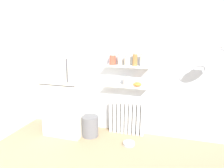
{
  "coord_description": "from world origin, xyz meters",
  "views": [
    {
      "loc": [
        0.75,
        -1.75,
        1.91
      ],
      "look_at": [
        -0.27,
        1.6,
        1.05
      ],
      "focal_mm": 33.4,
      "sensor_mm": 36.0,
      "label": 1
    }
  ],
  "objects_px": {
    "refrigerator": "(66,89)",
    "pet_food_bowl": "(129,144)",
    "storage_jar_3": "(135,60)",
    "radiator": "(127,118)",
    "trash_bin": "(90,126)",
    "storage_jar_1": "(120,60)",
    "shelf_bowl": "(137,84)",
    "storage_jar_0": "(113,60)",
    "vase": "(126,81)",
    "storage_jar_4": "(143,60)",
    "storage_jar_2": "(127,60)"
  },
  "relations": [
    {
      "from": "storage_jar_3",
      "to": "pet_food_bowl",
      "type": "distance_m",
      "value": 1.48
    },
    {
      "from": "refrigerator",
      "to": "shelf_bowl",
      "type": "bearing_deg",
      "value": 9.37
    },
    {
      "from": "radiator",
      "to": "trash_bin",
      "type": "height_order",
      "value": "radiator"
    },
    {
      "from": "storage_jar_2",
      "to": "pet_food_bowl",
      "type": "relative_size",
      "value": 0.89
    },
    {
      "from": "storage_jar_1",
      "to": "pet_food_bowl",
      "type": "height_order",
      "value": "storage_jar_1"
    },
    {
      "from": "storage_jar_2",
      "to": "storage_jar_1",
      "type": "bearing_deg",
      "value": 180.0
    },
    {
      "from": "storage_jar_3",
      "to": "vase",
      "type": "height_order",
      "value": "storage_jar_3"
    },
    {
      "from": "radiator",
      "to": "pet_food_bowl",
      "type": "bearing_deg",
      "value": -71.42
    },
    {
      "from": "storage_jar_3",
      "to": "radiator",
      "type": "bearing_deg",
      "value": 167.71
    },
    {
      "from": "storage_jar_1",
      "to": "storage_jar_4",
      "type": "relative_size",
      "value": 0.93
    },
    {
      "from": "storage_jar_0",
      "to": "storage_jar_3",
      "type": "relative_size",
      "value": 0.85
    },
    {
      "from": "refrigerator",
      "to": "storage_jar_4",
      "type": "relative_size",
      "value": 7.83
    },
    {
      "from": "storage_jar_0",
      "to": "storage_jar_1",
      "type": "height_order",
      "value": "storage_jar_1"
    },
    {
      "from": "vase",
      "to": "shelf_bowl",
      "type": "bearing_deg",
      "value": 0.0
    },
    {
      "from": "shelf_bowl",
      "to": "trash_bin",
      "type": "height_order",
      "value": "shelf_bowl"
    },
    {
      "from": "storage_jar_4",
      "to": "trash_bin",
      "type": "relative_size",
      "value": 0.56
    },
    {
      "from": "storage_jar_4",
      "to": "storage_jar_2",
      "type": "bearing_deg",
      "value": 180.0
    },
    {
      "from": "shelf_bowl",
      "to": "pet_food_bowl",
      "type": "distance_m",
      "value": 1.06
    },
    {
      "from": "radiator",
      "to": "storage_jar_2",
      "type": "relative_size",
      "value": 3.69
    },
    {
      "from": "refrigerator",
      "to": "radiator",
      "type": "distance_m",
      "value": 1.29
    },
    {
      "from": "storage_jar_1",
      "to": "trash_bin",
      "type": "xyz_separation_m",
      "value": [
        -0.5,
        -0.29,
        -1.25
      ]
    },
    {
      "from": "refrigerator",
      "to": "vase",
      "type": "relative_size",
      "value": 10.58
    },
    {
      "from": "pet_food_bowl",
      "to": "storage_jar_0",
      "type": "bearing_deg",
      "value": 136.25
    },
    {
      "from": "radiator",
      "to": "shelf_bowl",
      "type": "xyz_separation_m",
      "value": [
        0.19,
        -0.03,
        0.69
      ]
    },
    {
      "from": "storage_jar_2",
      "to": "storage_jar_3",
      "type": "height_order",
      "value": "storage_jar_3"
    },
    {
      "from": "vase",
      "to": "refrigerator",
      "type": "bearing_deg",
      "value": -168.87
    },
    {
      "from": "storage_jar_3",
      "to": "storage_jar_4",
      "type": "xyz_separation_m",
      "value": [
        0.14,
        0.0,
        -0.0
      ]
    },
    {
      "from": "storage_jar_1",
      "to": "storage_jar_2",
      "type": "xyz_separation_m",
      "value": [
        0.14,
        0.0,
        -0.01
      ]
    },
    {
      "from": "radiator",
      "to": "storage_jar_1",
      "type": "bearing_deg",
      "value": -167.71
    },
    {
      "from": "radiator",
      "to": "storage_jar_3",
      "type": "bearing_deg",
      "value": -12.29
    },
    {
      "from": "storage_jar_0",
      "to": "trash_bin",
      "type": "distance_m",
      "value": 1.32
    },
    {
      "from": "storage_jar_4",
      "to": "trash_bin",
      "type": "xyz_separation_m",
      "value": [
        -0.91,
        -0.29,
        -1.25
      ]
    },
    {
      "from": "storage_jar_1",
      "to": "storage_jar_4",
      "type": "distance_m",
      "value": 0.41
    },
    {
      "from": "refrigerator",
      "to": "pet_food_bowl",
      "type": "bearing_deg",
      "value": -8.1
    },
    {
      "from": "storage_jar_4",
      "to": "vase",
      "type": "bearing_deg",
      "value": 180.0
    },
    {
      "from": "shelf_bowl",
      "to": "vase",
      "type": "bearing_deg",
      "value": 180.0
    },
    {
      "from": "radiator",
      "to": "storage_jar_3",
      "type": "distance_m",
      "value": 1.15
    },
    {
      "from": "storage_jar_1",
      "to": "shelf_bowl",
      "type": "height_order",
      "value": "storage_jar_1"
    },
    {
      "from": "storage_jar_1",
      "to": "storage_jar_3",
      "type": "relative_size",
      "value": 0.92
    },
    {
      "from": "shelf_bowl",
      "to": "pet_food_bowl",
      "type": "relative_size",
      "value": 0.79
    },
    {
      "from": "storage_jar_2",
      "to": "shelf_bowl",
      "type": "height_order",
      "value": "storage_jar_2"
    },
    {
      "from": "radiator",
      "to": "storage_jar_1",
      "type": "xyz_separation_m",
      "value": [
        -0.14,
        -0.03,
        1.13
      ]
    },
    {
      "from": "shelf_bowl",
      "to": "pet_food_bowl",
      "type": "bearing_deg",
      "value": -96.96
    },
    {
      "from": "refrigerator",
      "to": "vase",
      "type": "height_order",
      "value": "refrigerator"
    },
    {
      "from": "storage_jar_0",
      "to": "storage_jar_1",
      "type": "bearing_deg",
      "value": -0.0
    },
    {
      "from": "storage_jar_3",
      "to": "pet_food_bowl",
      "type": "xyz_separation_m",
      "value": [
        0.01,
        -0.4,
        -1.43
      ]
    },
    {
      "from": "storage_jar_4",
      "to": "storage_jar_3",
      "type": "bearing_deg",
      "value": 180.0
    },
    {
      "from": "storage_jar_4",
      "to": "radiator",
      "type": "bearing_deg",
      "value": 173.79
    },
    {
      "from": "radiator",
      "to": "storage_jar_4",
      "type": "height_order",
      "value": "storage_jar_4"
    },
    {
      "from": "storage_jar_0",
      "to": "vase",
      "type": "relative_size",
      "value": 1.16
    }
  ]
}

